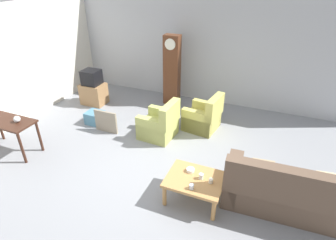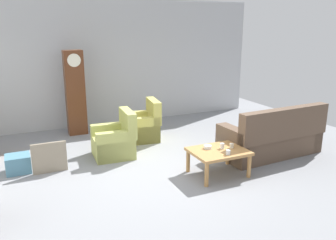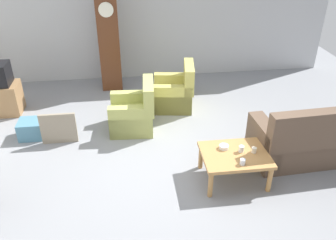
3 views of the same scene
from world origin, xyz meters
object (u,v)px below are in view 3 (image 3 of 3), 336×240
(armchair_olive_near, at_px, (134,114))
(cup_cream_tall, at_px, (254,150))
(framed_picture_leaning, at_px, (59,128))
(cup_white_porcelain, at_px, (241,149))
(cup_blue_rimmed, at_px, (243,162))
(grandfather_clock, at_px, (109,45))
(couch_floral, at_px, (320,139))
(tv_stand_cabinet, at_px, (2,99))
(storage_box_blue, at_px, (32,129))
(bowl_white_stacked, at_px, (224,147))
(coffee_table_wood, at_px, (235,157))
(armchair_olive_far, at_px, (175,93))

(armchair_olive_near, bearing_deg, cup_cream_tall, -44.61)
(framed_picture_leaning, xyz_separation_m, cup_white_porcelain, (2.78, -1.29, 0.23))
(armchair_olive_near, bearing_deg, cup_blue_rimmed, -53.33)
(armchair_olive_near, bearing_deg, grandfather_clock, 102.93)
(couch_floral, bearing_deg, tv_stand_cabinet, 157.82)
(storage_box_blue, xyz_separation_m, cup_blue_rimmed, (3.22, -1.83, 0.34))
(grandfather_clock, xyz_separation_m, bowl_white_stacked, (1.67, -3.31, -0.52))
(framed_picture_leaning, bearing_deg, cup_cream_tall, -24.21)
(coffee_table_wood, xyz_separation_m, framed_picture_leaning, (-2.68, 1.33, -0.11))
(couch_floral, bearing_deg, coffee_table_wood, -166.80)
(tv_stand_cabinet, xyz_separation_m, bowl_white_stacked, (3.79, -2.42, 0.18))
(grandfather_clock, height_order, framed_picture_leaning, grandfather_clock)
(framed_picture_leaning, relative_size, storage_box_blue, 1.42)
(armchair_olive_far, relative_size, grandfather_clock, 0.46)
(armchair_olive_near, relative_size, storage_box_blue, 2.18)
(grandfather_clock, relative_size, cup_cream_tall, 25.96)
(coffee_table_wood, bearing_deg, armchair_olive_far, 102.50)
(armchair_olive_far, distance_m, coffee_table_wood, 2.44)
(framed_picture_leaning, distance_m, bowl_white_stacked, 2.82)
(grandfather_clock, xyz_separation_m, cup_cream_tall, (2.07, -3.46, -0.51))
(bowl_white_stacked, bearing_deg, cup_blue_rimmed, -69.20)
(storage_box_blue, relative_size, cup_cream_tall, 5.46)
(grandfather_clock, xyz_separation_m, cup_white_porcelain, (1.90, -3.42, -0.50))
(couch_floral, relative_size, storage_box_blue, 5.09)
(armchair_olive_far, distance_m, bowl_white_stacked, 2.27)
(couch_floral, height_order, bowl_white_stacked, couch_floral)
(armchair_olive_near, height_order, cup_blue_rimmed, armchair_olive_near)
(armchair_olive_near, distance_m, cup_blue_rimmed, 2.36)
(armchair_olive_far, bearing_deg, framed_picture_leaning, -153.94)
(armchair_olive_near, height_order, cup_cream_tall, armchair_olive_near)
(armchair_olive_near, xyz_separation_m, tv_stand_cabinet, (-2.54, 0.93, -0.00))
(cup_white_porcelain, bearing_deg, bowl_white_stacked, 153.49)
(coffee_table_wood, bearing_deg, framed_picture_leaning, 153.67)
(tv_stand_cabinet, xyz_separation_m, framed_picture_leaning, (1.24, -1.24, -0.03))
(coffee_table_wood, height_order, cup_white_porcelain, cup_white_porcelain)
(cup_cream_tall, bearing_deg, couch_floral, 15.99)
(cup_blue_rimmed, bearing_deg, cup_cream_tall, 45.68)
(cup_white_porcelain, bearing_deg, coffee_table_wood, -159.50)
(armchair_olive_near, relative_size, armchair_olive_far, 1.00)
(couch_floral, height_order, storage_box_blue, couch_floral)
(couch_floral, distance_m, cup_cream_tall, 1.29)
(grandfather_clock, distance_m, bowl_white_stacked, 3.74)
(armchair_olive_near, bearing_deg, couch_floral, -23.90)
(grandfather_clock, bearing_deg, cup_blue_rimmed, -63.82)
(armchair_olive_near, height_order, armchair_olive_far, same)
(coffee_table_wood, relative_size, framed_picture_leaning, 1.60)
(armchair_olive_near, xyz_separation_m, bowl_white_stacked, (1.25, -1.48, 0.18))
(armchair_olive_near, xyz_separation_m, coffee_table_wood, (1.38, -1.63, 0.09))
(cup_blue_rimmed, bearing_deg, storage_box_blue, 150.32)
(couch_floral, height_order, coffee_table_wood, couch_floral)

